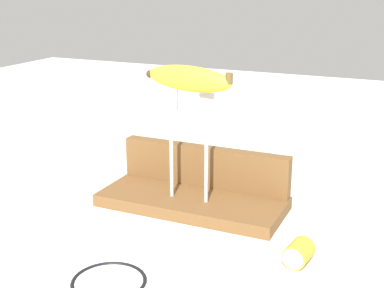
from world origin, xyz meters
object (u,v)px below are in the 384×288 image
wire_coil (108,280)px  banana_raised_center (188,79)px  banana_chunk_near (298,253)px  fork_stand_center (189,136)px

wire_coil → banana_raised_center: bearing=89.8°
banana_raised_center → wire_coil: bearing=-90.2°
banana_chunk_near → wire_coil: (-0.23, -0.16, -0.02)m
banana_raised_center → wire_coil: 0.36m
fork_stand_center → wire_coil: bearing=-90.2°
banana_raised_center → banana_chunk_near: size_ratio=3.55×
wire_coil → fork_stand_center: bearing=89.8°
fork_stand_center → wire_coil: size_ratio=1.86×
banana_raised_center → banana_chunk_near: (0.23, -0.11, -0.23)m
banana_raised_center → banana_chunk_near: bearing=-25.7°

